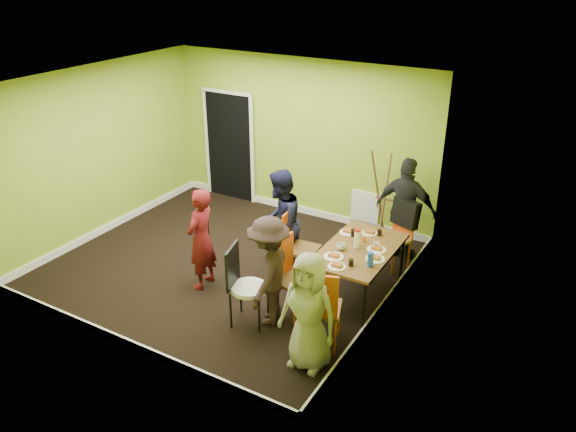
% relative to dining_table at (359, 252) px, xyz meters
% --- Properties ---
extents(ground, '(5.00, 5.00, 0.00)m').
position_rel_dining_table_xyz_m(ground, '(-2.05, -0.19, -0.70)').
color(ground, black).
rests_on(ground, ground).
extents(room_walls, '(5.04, 4.54, 2.82)m').
position_rel_dining_table_xyz_m(room_walls, '(-2.07, -0.15, 0.29)').
color(room_walls, '#89A229').
rests_on(room_walls, ground).
extents(dining_table, '(0.90, 1.50, 0.75)m').
position_rel_dining_table_xyz_m(dining_table, '(0.00, 0.00, 0.00)').
color(dining_table, black).
rests_on(dining_table, ground).
extents(chair_left_far, '(0.48, 0.47, 1.06)m').
position_rel_dining_table_xyz_m(chair_left_far, '(-0.96, 0.00, -0.10)').
color(chair_left_far, '#E75915').
rests_on(chair_left_far, ground).
extents(chair_left_near, '(0.52, 0.52, 1.06)m').
position_rel_dining_table_xyz_m(chair_left_near, '(-0.65, -0.77, -0.10)').
color(chair_left_near, '#E75915').
rests_on(chair_left_near, ground).
extents(chair_back_end, '(0.58, 0.63, 1.05)m').
position_rel_dining_table_xyz_m(chair_back_end, '(0.20, 1.16, 0.05)').
color(chair_back_end, '#E75915').
rests_on(chair_back_end, ground).
extents(chair_front_end, '(0.57, 0.57, 1.09)m').
position_rel_dining_table_xyz_m(chair_front_end, '(0.07, -1.27, -0.08)').
color(chair_front_end, '#E75915').
rests_on(chair_front_end, ground).
extents(chair_bentwood, '(0.52, 0.51, 1.07)m').
position_rel_dining_table_xyz_m(chair_bentwood, '(-1.02, -1.27, -0.10)').
color(chair_bentwood, black).
rests_on(chair_bentwood, ground).
extents(easel, '(0.62, 0.58, 1.55)m').
position_rel_dining_table_xyz_m(easel, '(-0.27, 1.78, 0.07)').
color(easel, brown).
rests_on(easel, ground).
extents(plate_near_left, '(0.24, 0.24, 0.01)m').
position_rel_dining_table_xyz_m(plate_near_left, '(-0.33, 0.35, 0.06)').
color(plate_near_left, white).
rests_on(plate_near_left, dining_table).
extents(plate_near_right, '(0.26, 0.26, 0.01)m').
position_rel_dining_table_xyz_m(plate_near_right, '(-0.19, -0.38, 0.06)').
color(plate_near_right, white).
rests_on(plate_near_right, dining_table).
extents(plate_far_back, '(0.21, 0.21, 0.01)m').
position_rel_dining_table_xyz_m(plate_far_back, '(-0.05, 0.48, 0.06)').
color(plate_far_back, white).
rests_on(plate_far_back, dining_table).
extents(plate_far_front, '(0.24, 0.24, 0.01)m').
position_rel_dining_table_xyz_m(plate_far_front, '(-0.04, -0.60, 0.06)').
color(plate_far_front, white).
rests_on(plate_far_front, dining_table).
extents(plate_wall_back, '(0.25, 0.25, 0.01)m').
position_rel_dining_table_xyz_m(plate_wall_back, '(0.22, 0.08, 0.06)').
color(plate_wall_back, white).
rests_on(plate_wall_back, dining_table).
extents(plate_wall_front, '(0.26, 0.26, 0.01)m').
position_rel_dining_table_xyz_m(plate_wall_front, '(0.30, -0.17, 0.06)').
color(plate_wall_front, white).
rests_on(plate_wall_front, dining_table).
extents(thermos, '(0.08, 0.08, 0.24)m').
position_rel_dining_table_xyz_m(thermos, '(-0.04, 0.01, 0.18)').
color(thermos, white).
rests_on(thermos, dining_table).
extents(blue_bottle, '(0.08, 0.08, 0.20)m').
position_rel_dining_table_xyz_m(blue_bottle, '(0.31, -0.37, 0.15)').
color(blue_bottle, blue).
rests_on(blue_bottle, dining_table).
extents(orange_bottle, '(0.04, 0.04, 0.08)m').
position_rel_dining_table_xyz_m(orange_bottle, '(-0.02, 0.21, 0.09)').
color(orange_bottle, '#E75915').
rests_on(orange_bottle, dining_table).
extents(glass_mid, '(0.07, 0.07, 0.10)m').
position_rel_dining_table_xyz_m(glass_mid, '(-0.22, 0.29, 0.11)').
color(glass_mid, black).
rests_on(glass_mid, dining_table).
extents(glass_back, '(0.06, 0.06, 0.09)m').
position_rel_dining_table_xyz_m(glass_back, '(0.09, 0.50, 0.10)').
color(glass_back, black).
rests_on(glass_back, dining_table).
extents(glass_front, '(0.06, 0.06, 0.09)m').
position_rel_dining_table_xyz_m(glass_front, '(0.09, -0.48, 0.10)').
color(glass_front, black).
rests_on(glass_front, dining_table).
extents(cup_a, '(0.12, 0.12, 0.09)m').
position_rel_dining_table_xyz_m(cup_a, '(-0.20, -0.15, 0.10)').
color(cup_a, white).
rests_on(cup_a, dining_table).
extents(cup_b, '(0.09, 0.09, 0.08)m').
position_rel_dining_table_xyz_m(cup_b, '(0.19, 0.13, 0.10)').
color(cup_b, white).
rests_on(cup_b, dining_table).
extents(person_standing, '(0.40, 0.57, 1.48)m').
position_rel_dining_table_xyz_m(person_standing, '(-2.01, -0.84, 0.05)').
color(person_standing, '#5B0F13').
rests_on(person_standing, ground).
extents(person_left_far, '(0.76, 0.89, 1.60)m').
position_rel_dining_table_xyz_m(person_left_far, '(-1.27, 0.05, 0.10)').
color(person_left_far, black).
rests_on(person_left_far, ground).
extents(person_left_near, '(0.76, 1.05, 1.47)m').
position_rel_dining_table_xyz_m(person_left_near, '(-0.75, -1.10, 0.04)').
color(person_left_near, black).
rests_on(person_left_near, ground).
extents(person_back_end, '(0.97, 0.43, 1.63)m').
position_rel_dining_table_xyz_m(person_back_end, '(0.16, 1.38, 0.12)').
color(person_back_end, black).
rests_on(person_back_end, ground).
extents(person_front_end, '(0.72, 0.48, 1.44)m').
position_rel_dining_table_xyz_m(person_front_end, '(0.09, -1.60, 0.03)').
color(person_front_end, '#9D9989').
rests_on(person_front_end, ground).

